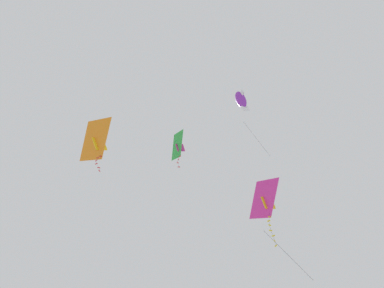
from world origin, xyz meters
The scene contains 4 objects.
kite_fish_highest centered at (-4.26, 2.23, 35.11)m, with size 1.79×1.53×6.00m.
kite_delta_near_left centered at (-3.20, -3.61, 34.81)m, with size 1.24×2.40×2.93m.
kite_delta_upper_right centered at (2.74, -4.38, 32.33)m, with size 1.49×3.44×3.33m.
kite_delta_near_right centered at (-5.26, 2.19, 26.98)m, with size 2.26×2.78×5.75m.
Camera 1 is at (10.25, 16.27, 10.42)m, focal length 43.74 mm.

